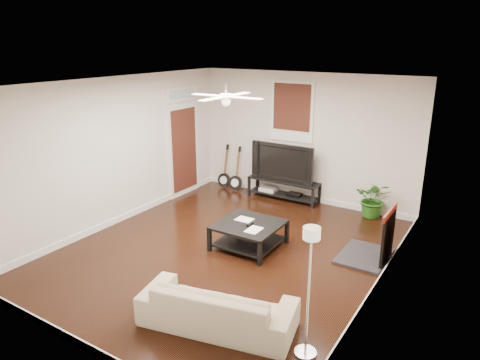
% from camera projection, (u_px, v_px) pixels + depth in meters
% --- Properties ---
extents(room, '(5.01, 6.01, 2.81)m').
position_uv_depth(room, '(227.00, 172.00, 7.07)').
color(room, black).
rests_on(room, ground).
extents(brick_accent, '(0.02, 2.20, 2.80)m').
position_uv_depth(brick_accent, '(401.00, 181.00, 6.61)').
color(brick_accent, brown).
rests_on(brick_accent, floor).
extents(fireplace, '(0.80, 1.10, 0.92)m').
position_uv_depth(fireplace, '(376.00, 233.00, 7.04)').
color(fireplace, black).
rests_on(fireplace, floor).
extents(window_back, '(1.00, 0.06, 1.30)m').
position_uv_depth(window_back, '(292.00, 112.00, 9.45)').
color(window_back, '#3B1910').
rests_on(window_back, wall_back).
extents(door_left, '(0.08, 1.00, 2.50)m').
position_uv_depth(door_left, '(183.00, 141.00, 9.90)').
color(door_left, white).
rests_on(door_left, wall_left).
extents(tv_stand, '(1.63, 0.43, 0.46)m').
position_uv_depth(tv_stand, '(283.00, 189.00, 9.84)').
color(tv_stand, black).
rests_on(tv_stand, floor).
extents(tv, '(1.46, 0.19, 0.84)m').
position_uv_depth(tv, '(285.00, 161.00, 9.66)').
color(tv, black).
rests_on(tv, tv_stand).
extents(coffee_table, '(1.05, 1.05, 0.44)m').
position_uv_depth(coffee_table, '(249.00, 235.00, 7.56)').
color(coffee_table, black).
rests_on(coffee_table, floor).
extents(sofa, '(2.05, 1.16, 0.56)m').
position_uv_depth(sofa, '(217.00, 306.00, 5.44)').
color(sofa, tan).
rests_on(sofa, floor).
extents(floor_lamp, '(0.31, 0.31, 1.58)m').
position_uv_depth(floor_lamp, '(308.00, 293.00, 4.78)').
color(floor_lamp, white).
rests_on(floor_lamp, floor).
extents(potted_plant, '(0.76, 0.68, 0.77)m').
position_uv_depth(potted_plant, '(374.00, 199.00, 8.78)').
color(potted_plant, '#255D1A').
rests_on(potted_plant, floor).
extents(guitar_left, '(0.34, 0.25, 1.05)m').
position_uv_depth(guitar_left, '(224.00, 166.00, 10.54)').
color(guitar_left, black).
rests_on(guitar_left, floor).
extents(guitar_right, '(0.36, 0.28, 1.05)m').
position_uv_depth(guitar_right, '(235.00, 169.00, 10.34)').
color(guitar_right, black).
rests_on(guitar_right, floor).
extents(ceiling_fan, '(1.24, 1.24, 0.32)m').
position_uv_depth(ceiling_fan, '(226.00, 96.00, 6.71)').
color(ceiling_fan, white).
rests_on(ceiling_fan, ceiling).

